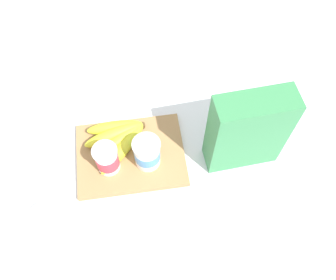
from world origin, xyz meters
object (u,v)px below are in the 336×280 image
object	(u,v)px
cutting_board	(131,155)
yogurt_cup_back	(107,159)
spoon	(43,201)
banana_bunch	(118,137)
yogurt_cup_front	(147,153)
cereal_box	(247,132)

from	to	relation	value
cutting_board	yogurt_cup_back	distance (m)	0.09
spoon	banana_bunch	bearing A→B (deg)	-144.85
cutting_board	yogurt_cup_back	world-z (taller)	yogurt_cup_back
yogurt_cup_front	banana_bunch	distance (m)	0.11
yogurt_cup_back	banana_bunch	world-z (taller)	yogurt_cup_back
cereal_box	yogurt_cup_back	world-z (taller)	cereal_box
spoon	cereal_box	bearing A→B (deg)	-173.43
banana_bunch	spoon	bearing A→B (deg)	35.15
cutting_board	yogurt_cup_back	size ratio (longest dim) A/B	3.21
cutting_board	yogurt_cup_front	bearing A→B (deg)	146.59
yogurt_cup_front	banana_bunch	size ratio (longest dim) A/B	0.52
yogurt_cup_back	spoon	size ratio (longest dim) A/B	0.83
yogurt_cup_back	yogurt_cup_front	bearing A→B (deg)	-179.40
yogurt_cup_back	banana_bunch	xyz separation A→B (m)	(-0.03, -0.08, -0.03)
yogurt_cup_front	spoon	bearing A→B (deg)	14.09
spoon	yogurt_cup_front	bearing A→B (deg)	-165.91
yogurt_cup_front	banana_bunch	world-z (taller)	yogurt_cup_front
banana_bunch	spoon	size ratio (longest dim) A/B	1.67
cutting_board	yogurt_cup_front	distance (m)	0.08
cutting_board	cereal_box	world-z (taller)	cereal_box
yogurt_cup_back	spoon	xyz separation A→B (m)	(0.18, 0.07, -0.06)
yogurt_cup_front	yogurt_cup_back	xyz separation A→B (m)	(0.11, 0.00, -0.00)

